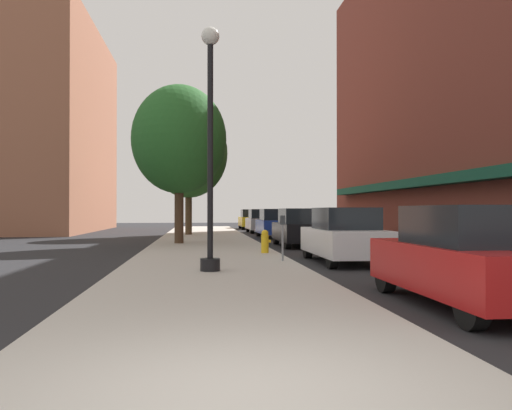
% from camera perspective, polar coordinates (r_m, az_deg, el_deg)
% --- Properties ---
extents(ground_plane, '(90.00, 90.00, 0.00)m').
position_cam_1_polar(ground_plane, '(22.65, 4.89, -4.58)').
color(ground_plane, '#232326').
extents(sidewalk_slab, '(4.80, 50.00, 0.12)m').
position_cam_1_polar(sidewalk_slab, '(23.22, -5.35, -4.33)').
color(sidewalk_slab, '#B7B2A8').
rests_on(sidewalk_slab, ground).
extents(building_right_brick, '(6.80, 40.00, 19.60)m').
position_cam_1_polar(building_right_brick, '(31.42, 24.10, 14.59)').
color(building_right_brick, brown).
rests_on(building_right_brick, ground).
extents(building_far_background, '(6.80, 18.00, 15.29)m').
position_cam_1_polar(building_far_background, '(42.96, -20.71, 7.55)').
color(building_far_background, '#9E6047').
rests_on(building_far_background, ground).
extents(lamppost, '(0.48, 0.48, 5.90)m').
position_cam_1_polar(lamppost, '(12.82, -4.98, 6.69)').
color(lamppost, black).
rests_on(lamppost, sidewalk_slab).
extents(fire_hydrant, '(0.33, 0.26, 0.79)m').
position_cam_1_polar(fire_hydrant, '(18.07, 0.98, -3.95)').
color(fire_hydrant, gold).
rests_on(fire_hydrant, sidewalk_slab).
extents(parking_meter_near, '(0.14, 0.09, 1.31)m').
position_cam_1_polar(parking_meter_near, '(15.17, 2.90, -2.97)').
color(parking_meter_near, slate).
rests_on(parking_meter_near, sidewalk_slab).
extents(tree_near, '(4.21, 4.21, 7.05)m').
position_cam_1_polar(tree_near, '(23.83, -8.33, 7.03)').
color(tree_near, '#422D1E').
rests_on(tree_near, sidewalk_slab).
extents(tree_mid, '(4.70, 4.70, 7.62)m').
position_cam_1_polar(tree_mid, '(32.14, -7.31, 5.58)').
color(tree_mid, '#4C3823').
rests_on(tree_mid, sidewalk_slab).
extents(car_red, '(1.80, 4.30, 1.66)m').
position_cam_1_polar(car_red, '(9.26, 21.95, -5.33)').
color(car_red, black).
rests_on(car_red, ground).
extents(car_white, '(1.80, 4.30, 1.66)m').
position_cam_1_polar(car_white, '(16.05, 9.54, -3.33)').
color(car_white, black).
rests_on(car_white, ground).
extents(car_black, '(1.80, 4.30, 1.66)m').
position_cam_1_polar(car_black, '(22.98, 4.71, -2.50)').
color(car_black, black).
rests_on(car_black, ground).
extents(car_blue, '(1.80, 4.30, 1.66)m').
position_cam_1_polar(car_blue, '(30.18, 2.07, -2.04)').
color(car_blue, black).
rests_on(car_blue, ground).
extents(car_silver, '(1.80, 4.30, 1.66)m').
position_cam_1_polar(car_silver, '(37.07, 0.53, -1.77)').
color(car_silver, black).
rests_on(car_silver, ground).
extents(car_yellow, '(1.80, 4.30, 1.66)m').
position_cam_1_polar(car_yellow, '(44.22, -0.57, -1.58)').
color(car_yellow, black).
rests_on(car_yellow, ground).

